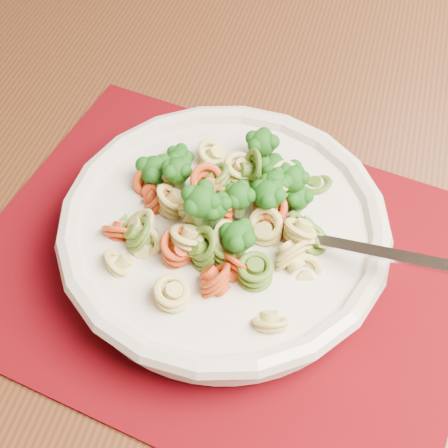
% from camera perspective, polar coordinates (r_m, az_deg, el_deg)
% --- Properties ---
extents(dining_table, '(1.38, 1.02, 0.74)m').
position_cam_1_polar(dining_table, '(0.68, 2.09, -4.13)').
color(dining_table, '#522E17').
rests_on(dining_table, ground).
extents(placemat, '(0.43, 0.34, 0.00)m').
position_cam_1_polar(placemat, '(0.54, -0.07, -3.75)').
color(placemat, '#550307').
rests_on(placemat, dining_table).
extents(pasta_bowl, '(0.28, 0.28, 0.05)m').
position_cam_1_polar(pasta_bowl, '(0.52, 0.00, -0.59)').
color(pasta_bowl, silver).
rests_on(pasta_bowl, placemat).
extents(pasta_broccoli_heap, '(0.23, 0.23, 0.06)m').
position_cam_1_polar(pasta_broccoli_heap, '(0.51, 0.00, 0.41)').
color(pasta_broccoli_heap, '#DEC76E').
rests_on(pasta_broccoli_heap, pasta_bowl).
extents(fork, '(0.18, 0.04, 0.08)m').
position_cam_1_polar(fork, '(0.51, 6.41, -1.01)').
color(fork, silver).
rests_on(fork, pasta_bowl).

